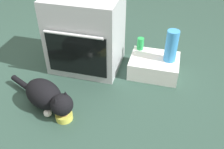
# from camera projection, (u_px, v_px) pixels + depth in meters

# --- Properties ---
(ground) EXTENTS (8.00, 8.00, 0.00)m
(ground) POSITION_uv_depth(u_px,v_px,m) (67.00, 90.00, 2.23)
(ground) COLOR #284238
(oven) EXTENTS (0.65, 0.57, 0.72)m
(oven) POSITION_uv_depth(u_px,v_px,m) (86.00, 33.00, 2.34)
(oven) COLOR #B7BABF
(oven) RESTS_ON ground
(pantry_cabinet) EXTENTS (0.46, 0.36, 0.17)m
(pantry_cabinet) POSITION_uv_depth(u_px,v_px,m) (154.00, 66.00, 2.39)
(pantry_cabinet) COLOR white
(pantry_cabinet) RESTS_ON ground
(food_bowl) EXTENTS (0.13, 0.13, 0.08)m
(food_bowl) POSITION_uv_depth(u_px,v_px,m) (64.00, 116.00, 1.94)
(food_bowl) COLOR #D1D14C
(food_bowl) RESTS_ON ground
(cat) EXTENTS (0.70, 0.39, 0.25)m
(cat) POSITION_uv_depth(u_px,v_px,m) (47.00, 96.00, 1.97)
(cat) COLOR black
(cat) RESTS_ON ground
(water_bottle) EXTENTS (0.11, 0.11, 0.30)m
(water_bottle) POSITION_uv_depth(u_px,v_px,m) (171.00, 46.00, 2.23)
(water_bottle) COLOR #388CD1
(water_bottle) RESTS_ON pantry_cabinet
(soda_can) EXTENTS (0.07, 0.07, 0.12)m
(soda_can) POSITION_uv_depth(u_px,v_px,m) (140.00, 44.00, 2.44)
(soda_can) COLOR green
(soda_can) RESTS_ON pantry_cabinet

